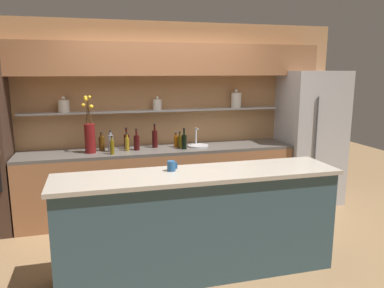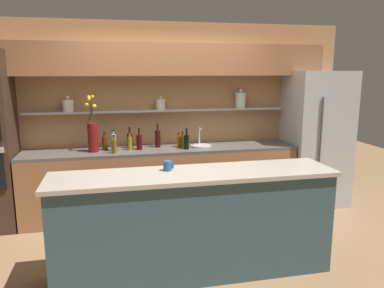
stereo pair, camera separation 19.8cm
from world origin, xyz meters
name	(u,v)px [view 2 (the right image)]	position (x,y,z in m)	size (l,w,h in m)	color
ground_plane	(187,254)	(0.00, 0.00, 0.00)	(12.00, 12.00, 0.00)	olive
back_wall_unit	(164,100)	(0.00, 1.53, 1.55)	(5.20, 0.44, 2.60)	tan
back_counter_unit	(163,181)	(-0.08, 1.24, 0.46)	(3.63, 0.62, 0.92)	#99603D
island_counter	(194,223)	(0.00, -0.38, 0.51)	(2.68, 0.61, 1.02)	#334C56
refrigerator	(316,139)	(2.18, 1.20, 0.97)	(0.84, 0.73, 1.94)	#B7B7BC
flower_vase	(93,135)	(-0.97, 1.21, 1.14)	(0.15, 0.15, 0.73)	maroon
sink_fixture	(201,145)	(0.46, 1.25, 0.94)	(0.28, 0.28, 0.25)	#B7B7BC
bottle_wine_0	(139,142)	(-0.38, 1.22, 1.02)	(0.08, 0.08, 0.29)	#380C0C
bottle_sauce_1	(179,141)	(0.16, 1.28, 1.00)	(0.05, 0.05, 0.20)	#9E4C0A
bottle_wine_2	(130,140)	(-0.50, 1.35, 1.02)	(0.07, 0.07, 0.29)	#380C0C
bottle_wine_3	(187,141)	(0.23, 1.13, 1.02)	(0.07, 0.07, 0.28)	black
bottle_oil_4	(114,146)	(-0.71, 1.05, 1.02)	(0.05, 0.05, 0.23)	brown
bottle_oil_5	(130,143)	(-0.51, 1.22, 1.01)	(0.06, 0.06, 0.23)	olive
bottle_spirit_6	(113,142)	(-0.72, 1.20, 1.04)	(0.07, 0.07, 0.28)	gray
bottle_wine_7	(158,138)	(-0.12, 1.33, 1.04)	(0.07, 0.07, 0.32)	#380C0C
bottle_spirit_8	(105,142)	(-0.83, 1.31, 1.02)	(0.07, 0.07, 0.24)	#4C2D0C
bottle_oil_9	(183,141)	(0.20, 1.23, 1.01)	(0.06, 0.06, 0.22)	#47380A
coffee_mug	(168,166)	(-0.24, -0.27, 1.07)	(0.10, 0.08, 0.10)	#235184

